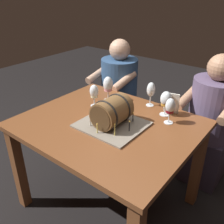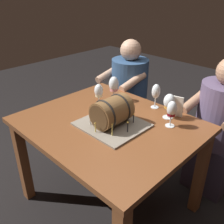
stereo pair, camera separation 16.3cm
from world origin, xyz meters
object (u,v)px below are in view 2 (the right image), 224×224
(dining_table, at_px, (109,136))
(wine_glass_amber, at_px, (169,102))
(barrel_cake, at_px, (112,114))
(person_seated_left, at_px, (129,99))
(wine_glass_white, at_px, (99,92))
(wine_glass_empty, at_px, (156,92))
(menu_card, at_px, (175,106))
(wine_glass_rose, at_px, (114,85))
(person_seated_right, at_px, (217,132))
(wine_glass_red, at_px, (172,110))

(dining_table, height_order, wine_glass_amber, wine_glass_amber)
(barrel_cake, relative_size, person_seated_left, 0.37)
(wine_glass_white, xyz_separation_m, wine_glass_empty, (0.33, 0.27, 0.02))
(wine_glass_amber, distance_m, person_seated_left, 0.89)
(wine_glass_amber, relative_size, menu_card, 1.12)
(wine_glass_rose, relative_size, person_seated_right, 0.17)
(wine_glass_red, height_order, person_seated_left, person_seated_left)
(barrel_cake, xyz_separation_m, wine_glass_rose, (-0.27, 0.30, 0.04))
(dining_table, relative_size, wine_glass_empty, 6.16)
(wine_glass_empty, bearing_deg, menu_card, -5.66)
(wine_glass_red, bearing_deg, wine_glass_white, -168.74)
(dining_table, distance_m, wine_glass_red, 0.47)
(wine_glass_empty, distance_m, wine_glass_amber, 0.18)
(dining_table, height_order, wine_glass_red, wine_glass_red)
(dining_table, height_order, barrel_cake, barrel_cake)
(dining_table, relative_size, wine_glass_amber, 6.46)
(wine_glass_white, height_order, wine_glass_rose, wine_glass_rose)
(wine_glass_empty, relative_size, menu_card, 1.18)
(wine_glass_amber, bearing_deg, person_seated_left, 150.11)
(barrel_cake, height_order, menu_card, barrel_cake)
(wine_glass_empty, height_order, menu_card, wine_glass_empty)
(menu_card, xyz_separation_m, person_seated_left, (-0.73, 0.36, -0.29))
(wine_glass_red, relative_size, person_seated_right, 0.16)
(person_seated_left, bearing_deg, wine_glass_rose, -63.10)
(barrel_cake, bearing_deg, wine_glass_red, 43.41)
(dining_table, relative_size, person_seated_left, 1.03)
(wine_glass_amber, bearing_deg, dining_table, -126.13)
(menu_card, height_order, person_seated_left, person_seated_left)
(dining_table, xyz_separation_m, wine_glass_red, (0.32, 0.25, 0.23))
(dining_table, height_order, person_seated_right, person_seated_right)
(wine_glass_empty, distance_m, person_seated_left, 0.73)
(wine_glass_rose, distance_m, menu_card, 0.51)
(wine_glass_white, relative_size, wine_glass_amber, 0.96)
(person_seated_left, bearing_deg, barrel_cake, -56.19)
(wine_glass_red, bearing_deg, wine_glass_amber, 130.89)
(wine_glass_red, relative_size, wine_glass_white, 1.05)
(wine_glass_red, height_order, menu_card, wine_glass_red)
(wine_glass_rose, height_order, person_seated_left, person_seated_left)
(wine_glass_rose, xyz_separation_m, wine_glass_amber, (0.48, 0.06, -0.01))
(wine_glass_empty, relative_size, wine_glass_amber, 1.05)
(wine_glass_empty, height_order, person_seated_left, person_seated_left)
(wine_glass_red, distance_m, person_seated_right, 0.61)
(wine_glass_empty, bearing_deg, wine_glass_amber, -23.08)
(barrel_cake, xyz_separation_m, menu_card, (0.22, 0.40, -0.01))
(dining_table, bearing_deg, wine_glass_red, 37.76)
(wine_glass_empty, distance_m, person_seated_right, 0.61)
(wine_glass_empty, bearing_deg, person_seated_left, 148.28)
(wine_glass_red, height_order, person_seated_right, person_seated_right)
(wine_glass_red, xyz_separation_m, person_seated_right, (0.14, 0.50, -0.33))
(wine_glass_red, xyz_separation_m, person_seated_left, (-0.79, 0.50, -0.33))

